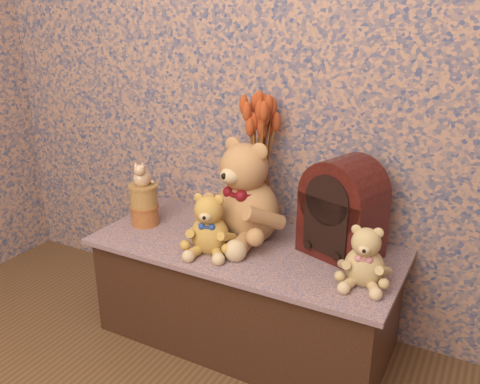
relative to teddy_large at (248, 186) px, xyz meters
The scene contains 10 objects.
display_shelf 0.45m from the teddy_large, 66.61° to the right, with size 1.24×0.57×0.44m, color navy.
teddy_large is the anchor object (origin of this frame).
teddy_medium 0.22m from the teddy_large, 110.51° to the right, with size 0.20×0.24×0.26m, color #C38937, non-canonical shape.
teddy_small 0.55m from the teddy_large, 15.00° to the right, with size 0.18×0.22×0.23m, color tan, non-canonical shape.
cathedral_radio 0.39m from the teddy_large, ahead, with size 0.28×0.20×0.39m, color #360E09, non-canonical shape.
ceramic_vase 0.16m from the teddy_large, 86.25° to the left, with size 0.11×0.11×0.18m, color tan.
dried_stalks 0.19m from the teddy_large, 86.25° to the left, with size 0.21×0.21×0.41m, color #B7431D, non-canonical shape.
biscuit_tin_lower 0.50m from the teddy_large, 167.59° to the right, with size 0.12×0.12×0.09m, color gold.
biscuit_tin_upper 0.47m from the teddy_large, 167.59° to the right, with size 0.12×0.12×0.09m, color #DBC25F.
cat_figurine 0.46m from the teddy_large, 167.59° to the right, with size 0.08×0.09×0.11m, color silver, non-canonical shape.
Camera 1 is at (0.85, -0.39, 1.33)m, focal length 37.61 mm.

